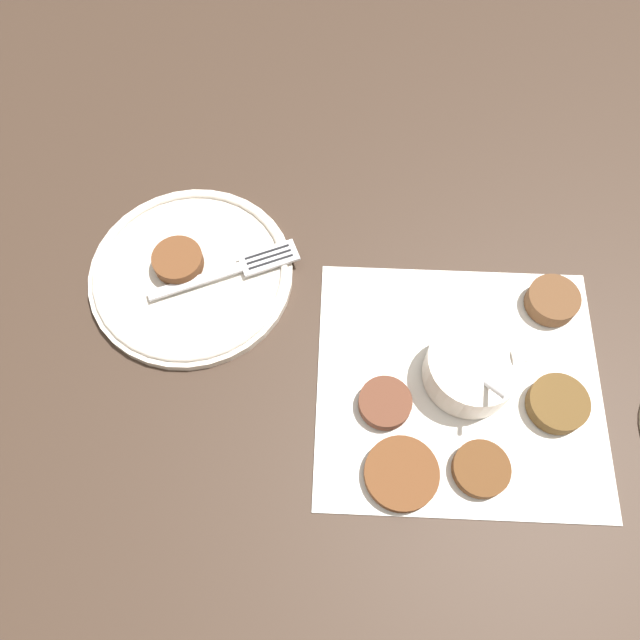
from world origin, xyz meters
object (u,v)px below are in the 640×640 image
object	(u,v)px
serving_plate	(191,273)
fork	(240,267)
sauce_bowl	(472,369)
fritter_on_plate	(178,260)

from	to	relation	value
serving_plate	fork	distance (m)	0.06
sauce_bowl	fork	xyz separation A→B (m)	(-0.25, 0.14, -0.01)
sauce_bowl	serving_plate	bearing A→B (deg)	154.52
sauce_bowl	fork	world-z (taller)	sauce_bowl
sauce_bowl	serving_plate	distance (m)	0.34
serving_plate	fritter_on_plate	bearing A→B (deg)	146.05
serving_plate	fritter_on_plate	size ratio (longest dim) A/B	4.10
sauce_bowl	fritter_on_plate	size ratio (longest dim) A/B	1.86
serving_plate	sauce_bowl	bearing A→B (deg)	-25.48
fritter_on_plate	fork	world-z (taller)	fritter_on_plate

